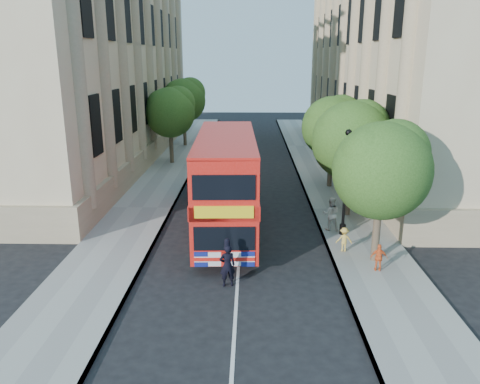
# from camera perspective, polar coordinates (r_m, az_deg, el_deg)

# --- Properties ---
(ground) EXTENTS (120.00, 120.00, 0.00)m
(ground) POSITION_cam_1_polar(r_m,az_deg,el_deg) (17.71, -0.40, -12.41)
(ground) COLOR black
(ground) RESTS_ON ground
(pavement_right) EXTENTS (3.50, 80.00, 0.12)m
(pavement_right) POSITION_cam_1_polar(r_m,az_deg,el_deg) (27.41, 12.35, -2.13)
(pavement_right) COLOR gray
(pavement_right) RESTS_ON ground
(pavement_left) EXTENTS (3.50, 80.00, 0.12)m
(pavement_left) POSITION_cam_1_polar(r_m,az_deg,el_deg) (27.61, -11.79, -1.96)
(pavement_left) COLOR gray
(pavement_left) RESTS_ON ground
(building_right) EXTENTS (12.00, 38.00, 18.00)m
(building_right) POSITION_cam_1_polar(r_m,az_deg,el_deg) (41.75, 20.75, 15.84)
(building_right) COLOR tan
(building_right) RESTS_ON ground
(building_left) EXTENTS (12.00, 38.00, 18.00)m
(building_left) POSITION_cam_1_polar(r_m,az_deg,el_deg) (42.06, -19.29, 15.97)
(building_left) COLOR tan
(building_left) RESTS_ON ground
(tree_right_near) EXTENTS (4.00, 4.00, 6.08)m
(tree_right_near) POSITION_cam_1_polar(r_m,az_deg,el_deg) (19.80, 17.03, 3.12)
(tree_right_near) COLOR #473828
(tree_right_near) RESTS_ON ground
(tree_right_mid) EXTENTS (4.20, 4.20, 6.37)m
(tree_right_mid) POSITION_cam_1_polar(r_m,az_deg,el_deg) (25.49, 13.54, 6.59)
(tree_right_mid) COLOR #473828
(tree_right_mid) RESTS_ON ground
(tree_right_far) EXTENTS (4.00, 4.00, 6.15)m
(tree_right_far) POSITION_cam_1_polar(r_m,az_deg,el_deg) (31.33, 11.28, 8.18)
(tree_right_far) COLOR #473828
(tree_right_far) RESTS_ON ground
(tree_left_far) EXTENTS (4.00, 4.00, 6.30)m
(tree_left_far) POSITION_cam_1_polar(r_m,az_deg,el_deg) (38.35, -8.47, 9.91)
(tree_left_far) COLOR #473828
(tree_left_far) RESTS_ON ground
(tree_left_back) EXTENTS (4.20, 4.20, 6.65)m
(tree_left_back) POSITION_cam_1_polar(r_m,az_deg,el_deg) (46.20, -6.82, 11.31)
(tree_left_back) COLOR #473828
(tree_left_back) RESTS_ON ground
(lamp_post) EXTENTS (0.32, 0.32, 5.16)m
(lamp_post) POSITION_cam_1_polar(r_m,az_deg,el_deg) (22.81, 12.70, 0.59)
(lamp_post) COLOR black
(lamp_post) RESTS_ON pavement_right
(double_decker_bus) EXTENTS (3.11, 10.43, 4.78)m
(double_decker_bus) POSITION_cam_1_polar(r_m,az_deg,el_deg) (22.86, -1.69, 1.35)
(double_decker_bus) COLOR red
(double_decker_bus) RESTS_ON ground
(box_van) EXTENTS (2.34, 5.18, 2.90)m
(box_van) POSITION_cam_1_polar(r_m,az_deg,el_deg) (30.38, -3.03, 2.67)
(box_van) COLOR black
(box_van) RESTS_ON ground
(police_constable) EXTENTS (0.69, 0.54, 1.69)m
(police_constable) POSITION_cam_1_polar(r_m,az_deg,el_deg) (17.98, -1.55, -8.95)
(police_constable) COLOR black
(police_constable) RESTS_ON ground
(woman_pedestrian) EXTENTS (0.86, 0.69, 1.69)m
(woman_pedestrian) POSITION_cam_1_polar(r_m,az_deg,el_deg) (23.71, 11.04, -2.63)
(woman_pedestrian) COLOR silver
(woman_pedestrian) RESTS_ON pavement_right
(child_a) EXTENTS (0.70, 0.37, 1.14)m
(child_a) POSITION_cam_1_polar(r_m,az_deg,el_deg) (19.83, 16.58, -7.67)
(child_a) COLOR orange
(child_a) RESTS_ON pavement_right
(child_b) EXTENTS (0.72, 0.43, 1.11)m
(child_b) POSITION_cam_1_polar(r_m,az_deg,el_deg) (21.38, 12.57, -5.66)
(child_b) COLOR gold
(child_b) RESTS_ON pavement_right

